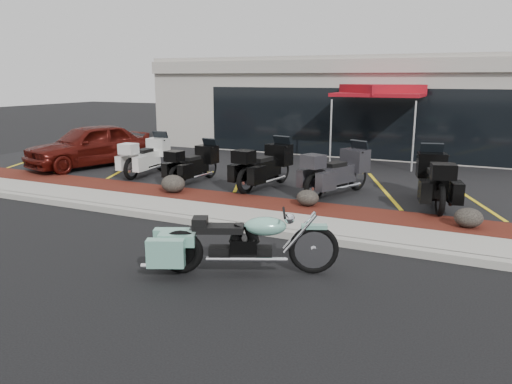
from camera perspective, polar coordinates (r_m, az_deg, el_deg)
The scene contains 18 objects.
ground at distance 9.95m, azimuth -4.92°, elevation -5.72°, with size 90.00×90.00×0.00m, color black.
curb at distance 10.68m, azimuth -2.51°, elevation -3.95°, with size 24.00×0.25×0.15m, color gray.
sidewalk at distance 11.28m, azimuth -0.86°, elevation -3.02°, with size 24.00×1.20×0.15m, color gray.
mulch_bed at distance 12.33m, azimuth 1.60°, elevation -1.61°, with size 24.00×1.20×0.16m, color #35110C.
upper_lot at distance 17.30m, azimuth 8.80°, elevation 2.46°, with size 26.00×9.60×0.15m, color black.
dealership_building at distance 23.13m, azimuth 13.48°, elevation 9.69°, with size 18.00×8.16×4.00m.
boulder_left at distance 13.56m, azimuth -9.45°, elevation 0.94°, with size 0.67×0.56×0.48m, color black.
boulder_mid at distance 12.05m, azimuth 5.92°, elevation -0.67°, with size 0.55×0.46×0.39m, color black.
boulder_right at distance 11.16m, azimuth 23.12°, elevation -2.72°, with size 0.57×0.48×0.41m, color black.
hero_cruiser at distance 8.24m, azimuth 6.63°, elevation -5.75°, with size 3.10×0.79×1.09m, color #73B49F, non-canonical shape.
touring_white at distance 16.81m, azimuth -10.84°, elevation 4.62°, with size 2.27×0.87×1.32m, color silver, non-canonical shape.
touring_black_front at distance 15.34m, azimuth -5.33°, elevation 3.85°, with size 2.13×0.81×1.24m, color black, non-canonical shape.
touring_black_mid at distance 14.57m, azimuth 2.94°, elevation 3.73°, with size 2.40×0.92×1.40m, color black, non-canonical shape.
touring_grey at distance 13.87m, azimuth 11.58°, elevation 2.99°, with size 2.38×0.91×1.39m, color #2D2C31, non-canonical shape.
touring_black_rear at distance 13.48m, azimuth 19.29°, elevation 2.33°, with size 2.45×0.93×1.42m, color black, non-canonical shape.
parked_car at distance 18.29m, azimuth -18.51°, elevation 5.09°, with size 1.74×4.34×1.48m, color #460E0A.
traffic_cone at distance 16.80m, azimuth 7.03°, elevation 3.35°, with size 0.34×0.34×0.51m, color #F15908.
popup_canopy at distance 18.64m, azimuth 14.15°, elevation 11.05°, with size 3.46×3.46×2.79m.
Camera 1 is at (4.77, -8.14, 3.17)m, focal length 35.00 mm.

